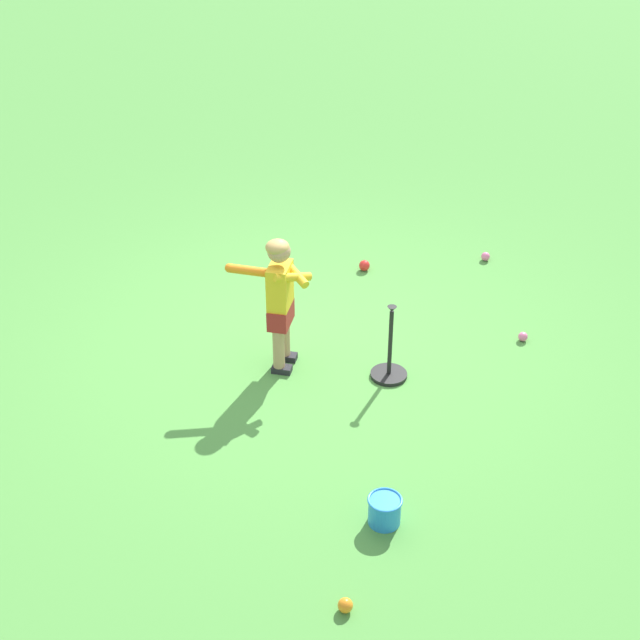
# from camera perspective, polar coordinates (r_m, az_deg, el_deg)

# --- Properties ---
(ground_plane) EXTENTS (40.00, 40.00, 0.00)m
(ground_plane) POSITION_cam_1_polar(r_m,az_deg,el_deg) (7.17, -0.44, -1.29)
(ground_plane) COLOR #519942
(child_batter) EXTENTS (0.33, 0.62, 1.08)m
(child_batter) POSITION_cam_1_polar(r_m,az_deg,el_deg) (6.52, -2.62, 1.75)
(child_batter) COLOR #232328
(child_batter) RESTS_ON ground
(play_ball_far_right) EXTENTS (0.09, 0.09, 0.09)m
(play_ball_far_right) POSITION_cam_1_polar(r_m,az_deg,el_deg) (5.09, 1.64, -17.88)
(play_ball_far_right) COLOR orange
(play_ball_far_right) RESTS_ON ground
(play_ball_far_left) EXTENTS (0.08, 0.08, 0.08)m
(play_ball_far_left) POSITION_cam_1_polar(r_m,az_deg,el_deg) (7.32, 12.93, -1.05)
(play_ball_far_left) COLOR pink
(play_ball_far_left) RESTS_ON ground
(play_ball_behind_batter) EXTENTS (0.10, 0.10, 0.10)m
(play_ball_behind_batter) POSITION_cam_1_polar(r_m,az_deg,el_deg) (8.16, 2.88, 3.52)
(play_ball_behind_batter) COLOR red
(play_ball_behind_batter) RESTS_ON ground
(play_ball_midfield) EXTENTS (0.08, 0.08, 0.08)m
(play_ball_midfield) POSITION_cam_1_polar(r_m,az_deg,el_deg) (8.46, 10.61, 4.04)
(play_ball_midfield) COLOR pink
(play_ball_midfield) RESTS_ON ground
(batting_tee) EXTENTS (0.28, 0.28, 0.62)m
(batting_tee) POSITION_cam_1_polar(r_m,az_deg,el_deg) (6.71, 4.48, -2.91)
(batting_tee) COLOR black
(batting_tee) RESTS_ON ground
(toy_bucket) EXTENTS (0.22, 0.22, 0.19)m
(toy_bucket) POSITION_cam_1_polar(r_m,az_deg,el_deg) (5.52, 4.18, -12.10)
(toy_bucket) COLOR #2884DB
(toy_bucket) RESTS_ON ground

